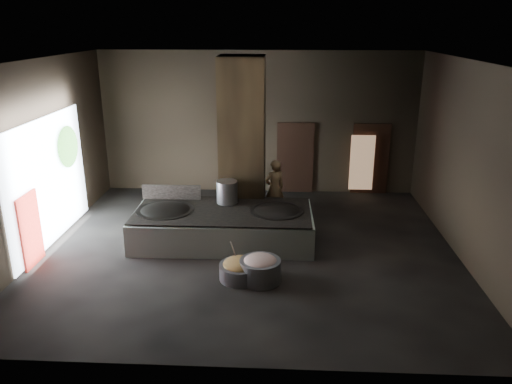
# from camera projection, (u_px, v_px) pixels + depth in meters

# --- Properties ---
(floor) EXTENTS (10.00, 9.00, 0.10)m
(floor) POSITION_uv_depth(u_px,v_px,m) (249.00, 250.00, 12.33)
(floor) COLOR black
(floor) RESTS_ON ground
(ceiling) EXTENTS (10.00, 9.00, 0.10)m
(ceiling) POSITION_uv_depth(u_px,v_px,m) (248.00, 58.00, 10.85)
(ceiling) COLOR black
(ceiling) RESTS_ON back_wall
(back_wall) EXTENTS (10.00, 0.10, 4.50)m
(back_wall) POSITION_uv_depth(u_px,v_px,m) (258.00, 123.00, 15.90)
(back_wall) COLOR black
(back_wall) RESTS_ON ground
(front_wall) EXTENTS (10.00, 0.10, 4.50)m
(front_wall) POSITION_uv_depth(u_px,v_px,m) (229.00, 241.00, 7.29)
(front_wall) COLOR black
(front_wall) RESTS_ON ground
(left_wall) EXTENTS (0.10, 9.00, 4.50)m
(left_wall) POSITION_uv_depth(u_px,v_px,m) (37.00, 157.00, 11.84)
(left_wall) COLOR black
(left_wall) RESTS_ON ground
(right_wall) EXTENTS (0.10, 9.00, 4.50)m
(right_wall) POSITION_uv_depth(u_px,v_px,m) (470.00, 163.00, 11.34)
(right_wall) COLOR black
(right_wall) RESTS_ON ground
(pillar) EXTENTS (1.20, 1.20, 4.50)m
(pillar) POSITION_uv_depth(u_px,v_px,m) (242.00, 142.00, 13.40)
(pillar) COLOR black
(pillar) RESTS_ON ground
(hearth_platform) EXTENTS (4.50, 2.21, 0.78)m
(hearth_platform) POSITION_uv_depth(u_px,v_px,m) (223.00, 227.00, 12.63)
(hearth_platform) COLOR silver
(hearth_platform) RESTS_ON ground
(platform_cap) EXTENTS (4.37, 2.10, 0.03)m
(platform_cap) POSITION_uv_depth(u_px,v_px,m) (223.00, 211.00, 12.49)
(platform_cap) COLOR black
(platform_cap) RESTS_ON hearth_platform
(wok_left) EXTENTS (1.41, 1.41, 0.39)m
(wok_left) POSITION_uv_depth(u_px,v_px,m) (165.00, 213.00, 12.54)
(wok_left) COLOR black
(wok_left) RESTS_ON hearth_platform
(wok_left_rim) EXTENTS (1.44, 1.44, 0.05)m
(wok_left_rim) POSITION_uv_depth(u_px,v_px,m) (165.00, 210.00, 12.51)
(wok_left_rim) COLOR black
(wok_left_rim) RESTS_ON hearth_platform
(wok_right) EXTENTS (1.31, 1.31, 0.37)m
(wok_right) POSITION_uv_depth(u_px,v_px,m) (277.00, 214.00, 12.49)
(wok_right) COLOR black
(wok_right) RESTS_ON hearth_platform
(wok_right_rim) EXTENTS (1.34, 1.34, 0.05)m
(wok_right_rim) POSITION_uv_depth(u_px,v_px,m) (277.00, 211.00, 12.47)
(wok_right_rim) COLOR black
(wok_right_rim) RESTS_ON hearth_platform
(stock_pot) EXTENTS (0.54, 0.54, 0.58)m
(stock_pot) POSITION_uv_depth(u_px,v_px,m) (227.00, 192.00, 12.91)
(stock_pot) COLOR #ACB0B4
(stock_pot) RESTS_ON hearth_platform
(splash_guard) EXTENTS (1.55, 0.08, 0.39)m
(splash_guard) POSITION_uv_depth(u_px,v_px,m) (172.00, 192.00, 13.20)
(splash_guard) COLOR black
(splash_guard) RESTS_ON hearth_platform
(cook) EXTENTS (0.72, 0.63, 1.66)m
(cook) POSITION_uv_depth(u_px,v_px,m) (274.00, 188.00, 14.14)
(cook) COLOR #9E7D50
(cook) RESTS_ON ground
(veg_basin) EXTENTS (0.99, 0.99, 0.34)m
(veg_basin) POSITION_uv_depth(u_px,v_px,m) (241.00, 271.00, 10.81)
(veg_basin) COLOR slate
(veg_basin) RESTS_ON ground
(veg_fill) EXTENTS (0.77, 0.77, 0.24)m
(veg_fill) POSITION_uv_depth(u_px,v_px,m) (241.00, 264.00, 10.75)
(veg_fill) COLOR olive
(veg_fill) RESTS_ON veg_basin
(ladle) EXTENTS (0.16, 0.36, 0.67)m
(ladle) POSITION_uv_depth(u_px,v_px,m) (234.00, 252.00, 10.84)
(ladle) COLOR #ACB0B4
(ladle) RESTS_ON veg_basin
(meat_basin) EXTENTS (1.16, 1.16, 0.49)m
(meat_basin) POSITION_uv_depth(u_px,v_px,m) (260.00, 270.00, 10.70)
(meat_basin) COLOR slate
(meat_basin) RESTS_ON ground
(meat_fill) EXTENTS (0.74, 0.74, 0.28)m
(meat_fill) POSITION_uv_depth(u_px,v_px,m) (260.00, 262.00, 10.63)
(meat_fill) COLOR tan
(meat_fill) RESTS_ON meat_basin
(doorway_near) EXTENTS (1.18, 0.08, 2.38)m
(doorway_near) POSITION_uv_depth(u_px,v_px,m) (295.00, 159.00, 16.11)
(doorway_near) COLOR black
(doorway_near) RESTS_ON ground
(doorway_near_glow) EXTENTS (0.80, 0.04, 1.89)m
(doorway_near_glow) POSITION_uv_depth(u_px,v_px,m) (301.00, 160.00, 16.20)
(doorway_near_glow) COLOR #8C6647
(doorway_near_glow) RESTS_ON ground
(doorway_far) EXTENTS (1.18, 0.08, 2.38)m
(doorway_far) POSITION_uv_depth(u_px,v_px,m) (370.00, 160.00, 15.99)
(doorway_far) COLOR black
(doorway_far) RESTS_ON ground
(doorway_far_glow) EXTENTS (0.75, 0.04, 1.79)m
(doorway_far_glow) POSITION_uv_depth(u_px,v_px,m) (362.00, 163.00, 15.89)
(doorway_far_glow) COLOR #8C6647
(doorway_far_glow) RESTS_ON ground
(left_opening) EXTENTS (0.04, 4.20, 3.10)m
(left_opening) POSITION_uv_depth(u_px,v_px,m) (49.00, 181.00, 12.24)
(left_opening) COLOR white
(left_opening) RESTS_ON ground
(pavilion_sliver) EXTENTS (0.05, 0.90, 1.70)m
(pavilion_sliver) POSITION_uv_depth(u_px,v_px,m) (30.00, 230.00, 11.25)
(pavilion_sliver) COLOR maroon
(pavilion_sliver) RESTS_ON ground
(tree_silhouette) EXTENTS (0.28, 1.10, 1.10)m
(tree_silhouette) POSITION_uv_depth(u_px,v_px,m) (68.00, 147.00, 13.08)
(tree_silhouette) COLOR #194714
(tree_silhouette) RESTS_ON left_opening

